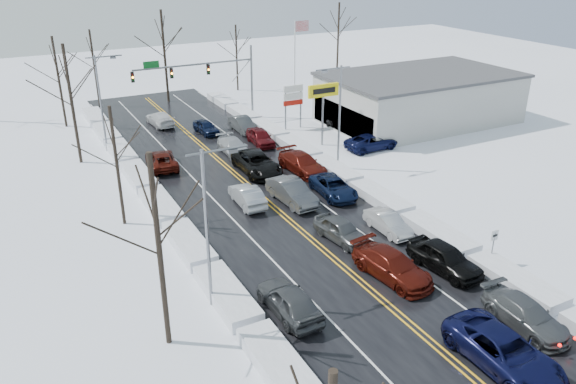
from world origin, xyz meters
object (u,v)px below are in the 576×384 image
tires_plus_sign (323,95)px  dealership_building (419,97)px  oncoming_car_0 (247,205)px  flagpole (296,56)px  traffic_signal_mast (208,73)px

tires_plus_sign → dealership_building: size_ratio=0.29×
tires_plus_sign → oncoming_car_0: (-12.06, -9.18, -4.99)m
tires_plus_sign → flagpole: flagpole is taller
traffic_signal_mast → flagpole: 11.90m
dealership_building → oncoming_car_0: dealership_building is taller
flagpole → dealership_building: 15.24m
oncoming_car_0 → tires_plus_sign: bearing=-140.0°
tires_plus_sign → oncoming_car_0: bearing=-142.7°
traffic_signal_mast → flagpole: (11.72, 2.01, 0.45)m
traffic_signal_mast → oncoming_car_0: (-5.00, -21.18, -5.48)m
traffic_signal_mast → oncoming_car_0: traffic_signal_mast is taller
flagpole → dealership_building: size_ratio=0.49×
dealership_building → tires_plus_sign: bearing=-171.5°
oncoming_car_0 → traffic_signal_mast: bearing=-100.6°
traffic_signal_mast → oncoming_car_0: bearing=-103.3°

